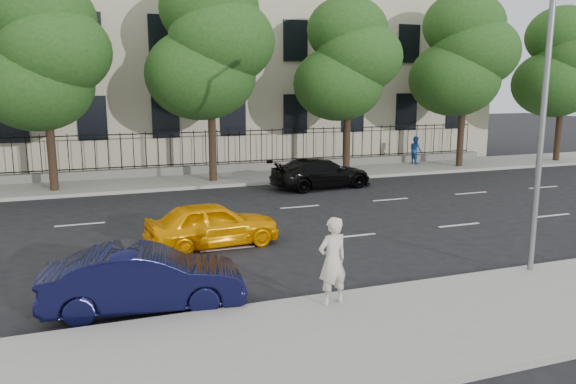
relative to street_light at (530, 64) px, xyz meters
name	(u,v)px	position (x,y,z in m)	size (l,w,h in m)	color
ground	(394,259)	(-2.50, 1.77, -5.15)	(120.00, 120.00, 0.00)	black
near_sidewalk	(495,312)	(-2.50, -2.23, -5.07)	(60.00, 4.00, 0.15)	gray
far_sidewalk	(249,177)	(-2.50, 15.77, -5.07)	(60.00, 4.00, 0.15)	gray
lane_markings	(323,220)	(-2.50, 6.52, -5.14)	(49.60, 4.62, 0.01)	silver
masonry_building	(207,12)	(-2.50, 24.72, 3.87)	(34.60, 12.11, 18.50)	#BEB697
iron_fence	(240,161)	(-2.50, 17.47, -4.50)	(30.00, 0.50, 2.20)	slate
street_light	(530,64)	(0.00, 0.00, 0.00)	(0.25, 3.32, 8.05)	slate
tree_b	(45,55)	(-11.46, 15.13, 0.69)	(5.53, 5.12, 8.97)	#382619
tree_c	(210,45)	(-4.46, 15.13, 1.26)	(5.89, 5.50, 9.80)	#382619
tree_d	(348,60)	(2.54, 15.13, 0.69)	(5.34, 4.94, 8.84)	#382619
tree_e	(464,55)	(9.54, 15.13, 1.05)	(5.71, 5.31, 9.46)	#382619
tree_f	(563,63)	(16.54, 15.13, 0.73)	(5.52, 5.12, 9.01)	#382619
yellow_taxi	(213,224)	(-6.82, 4.71, -4.49)	(1.56, 3.89, 1.32)	#FFA300
navy_sedan	(144,279)	(-9.20, 0.57, -4.47)	(1.44, 4.12, 1.36)	black
black_sedan	(321,173)	(-0.14, 12.16, -4.46)	(1.92, 4.73, 1.37)	black
woman_near	(332,261)	(-5.53, -0.83, -4.06)	(0.68, 0.45, 1.87)	beige
pedestrian_far	(416,150)	(7.69, 16.60, -4.21)	(0.76, 0.60, 1.57)	navy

